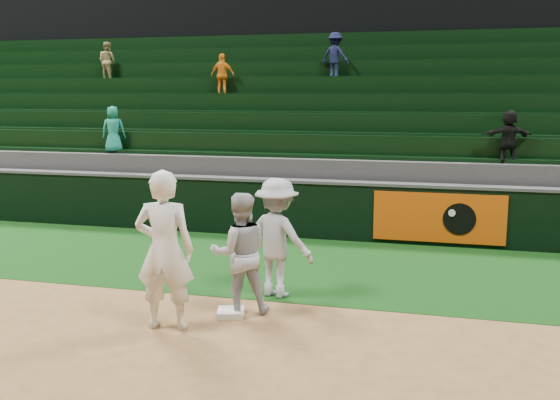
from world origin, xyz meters
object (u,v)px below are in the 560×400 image
(first_baseman, at_px, (165,250))
(base_coach, at_px, (277,238))
(first_base, at_px, (231,313))
(baserunner, at_px, (240,253))

(first_baseman, distance_m, base_coach, 1.96)
(first_base, bearing_deg, base_coach, 67.32)
(first_baseman, relative_size, base_coach, 1.17)
(baserunner, bearing_deg, first_base, 35.40)
(first_base, xyz_separation_m, first_baseman, (-0.67, -0.65, 1.01))
(first_base, distance_m, first_baseman, 1.38)
(base_coach, bearing_deg, first_baseman, 72.67)
(first_base, bearing_deg, baserunner, 59.87)
(first_base, height_order, baserunner, baserunner)
(first_baseman, bearing_deg, base_coach, -133.56)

